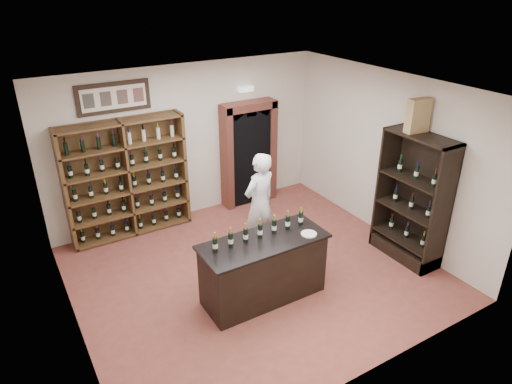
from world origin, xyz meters
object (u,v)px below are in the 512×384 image
Objects in this scene: wine_shelf at (127,179)px; shopkeeper at (260,204)px; tasting_counter at (263,269)px; counter_bottle_0 at (215,245)px; wine_crate at (418,116)px; side_cabinet at (411,217)px.

wine_shelf reaches higher than shopkeeper.
tasting_counter is at bearing -69.44° from wine_shelf.
counter_bottle_0 is 3.69m from wine_crate.
tasting_counter is 1.03× the size of shopkeeper.
counter_bottle_0 is 0.56× the size of wine_crate.
wine_shelf is at bearing -59.51° from shopkeeper.
counter_bottle_0 is at bearing 173.40° from side_cabinet.
wine_crate is (3.81, -3.08, 1.37)m from wine_shelf.
wine_crate is at bearing -3.01° from tasting_counter.
wine_crate reaches higher than counter_bottle_0.
wine_shelf is 4.13× the size of wine_crate.
tasting_counter is 0.85× the size of side_cabinet.
wine_crate is at bearing -38.94° from wine_shelf.
tasting_counter is 3.35m from wine_crate.
counter_bottle_0 is at bearing -177.73° from wine_crate.
wine_shelf is 1.17× the size of tasting_counter.
shopkeeper is at bearing 153.88° from wine_crate.
tasting_counter is 1.40m from shopkeeper.
wine_crate reaches higher than wine_shelf.
tasting_counter is 0.95m from counter_bottle_0.
wine_shelf is at bearing 97.63° from counter_bottle_0.
shopkeeper reaches higher than tasting_counter.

